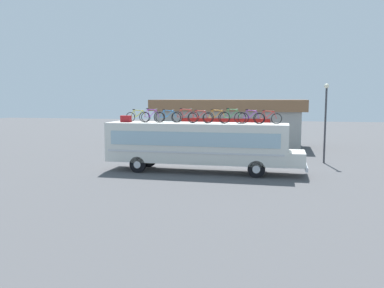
% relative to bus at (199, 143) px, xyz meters
% --- Properties ---
extents(ground_plane, '(120.00, 120.00, 0.00)m').
position_rel_bus_xyz_m(ground_plane, '(-0.17, 0.00, -1.88)').
color(ground_plane, '#4C4C4F').
extents(bus, '(12.79, 2.53, 3.19)m').
position_rel_bus_xyz_m(bus, '(0.00, 0.00, 0.00)').
color(bus, silver).
rests_on(bus, ground).
extents(luggage_bag_1, '(0.69, 0.32, 0.44)m').
position_rel_bus_xyz_m(luggage_bag_1, '(-4.93, -0.14, 1.53)').
color(luggage_bag_1, maroon).
rests_on(luggage_bag_1, bus).
extents(rooftop_bicycle_1, '(1.73, 0.44, 0.86)m').
position_rel_bus_xyz_m(rooftop_bicycle_1, '(-4.20, 0.19, 1.67)').
color(rooftop_bicycle_1, black).
rests_on(rooftop_bicycle_1, bus).
extents(rooftop_bicycle_2, '(1.71, 0.44, 0.93)m').
position_rel_bus_xyz_m(rooftop_bicycle_2, '(-3.12, -0.19, 1.70)').
color(rooftop_bicycle_2, black).
rests_on(rooftop_bicycle_2, bus).
extents(rooftop_bicycle_3, '(1.74, 0.44, 0.87)m').
position_rel_bus_xyz_m(rooftop_bicycle_3, '(-2.10, 0.17, 1.68)').
color(rooftop_bicycle_3, black).
rests_on(rooftop_bicycle_3, bus).
extents(rooftop_bicycle_4, '(1.81, 0.44, 0.95)m').
position_rel_bus_xyz_m(rooftop_bicycle_4, '(-0.96, 0.31, 1.71)').
color(rooftop_bicycle_4, black).
rests_on(rooftop_bicycle_4, bus).
extents(rooftop_bicycle_5, '(1.63, 0.44, 0.87)m').
position_rel_bus_xyz_m(rooftop_bicycle_5, '(0.11, -0.18, 1.68)').
color(rooftop_bicycle_5, black).
rests_on(rooftop_bicycle_5, bus).
extents(rooftop_bicycle_6, '(1.76, 0.44, 0.91)m').
position_rel_bus_xyz_m(rooftop_bicycle_6, '(1.14, 0.16, 1.69)').
color(rooftop_bicycle_6, black).
rests_on(rooftop_bicycle_6, bus).
extents(rooftop_bicycle_7, '(1.75, 0.44, 0.98)m').
position_rel_bus_xyz_m(rooftop_bicycle_7, '(2.17, -0.22, 1.72)').
color(rooftop_bicycle_7, black).
rests_on(rooftop_bicycle_7, bus).
extents(rooftop_bicycle_8, '(1.65, 0.44, 0.91)m').
position_rel_bus_xyz_m(rooftop_bicycle_8, '(3.32, -0.01, 1.69)').
color(rooftop_bicycle_8, black).
rests_on(rooftop_bicycle_8, bus).
extents(rooftop_bicycle_9, '(1.68, 0.44, 0.88)m').
position_rel_bus_xyz_m(rooftop_bicycle_9, '(4.37, 0.02, 1.68)').
color(rooftop_bicycle_9, black).
rests_on(rooftop_bicycle_9, bus).
extents(roadside_building, '(14.82, 6.54, 4.61)m').
position_rel_bus_xyz_m(roadside_building, '(0.04, 14.59, 0.50)').
color(roadside_building, '#9E9E99').
rests_on(roadside_building, ground).
extents(street_lamp, '(0.35, 0.35, 5.83)m').
position_rel_bus_xyz_m(street_lamp, '(8.30, 5.55, 1.69)').
color(street_lamp, '#38383D').
rests_on(street_lamp, ground).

